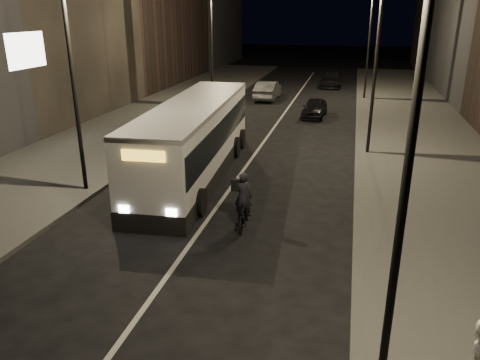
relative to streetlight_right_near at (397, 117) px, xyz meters
The scene contains 13 objects.
ground 8.55m from the streetlight_right_near, 143.12° to the left, with size 180.00×180.00×0.00m, color black.
sidewalk_right 19.02m from the streetlight_right_near, 80.02° to the left, with size 7.00×70.00×0.16m, color #3C3C39.
sidewalk_left 23.31m from the streetlight_right_near, 127.54° to the left, with size 7.00×70.00×0.16m, color #3C3C39.
streetlight_right_near is the anchor object (origin of this frame).
streetlight_right_mid 16.00m from the streetlight_right_near, 90.00° to the left, with size 1.20×0.44×8.12m.
streetlight_right_far 32.00m from the streetlight_right_near, 90.00° to the left, with size 1.20×0.44×8.12m.
streetlight_left_near 13.33m from the streetlight_right_near, 143.12° to the left, with size 1.20×0.44×8.12m.
streetlight_left_far 28.10m from the streetlight_right_near, 112.30° to the left, with size 1.20×0.44×8.12m.
city_bus 13.70m from the streetlight_right_near, 123.32° to the left, with size 3.45×12.23×3.26m.
cyclist_on_bicycle 8.80m from the streetlight_right_near, 122.12° to the left, with size 0.72×1.79×2.02m.
car_near 25.09m from the streetlight_right_near, 97.36° to the left, with size 1.48×3.68×1.25m, color black.
car_mid 31.54m from the streetlight_right_near, 103.88° to the left, with size 1.60×4.59×1.51m, color #3B3B3E.
car_far 38.92m from the streetlight_right_near, 94.05° to the left, with size 2.02×4.98×1.44m, color black.
Camera 1 is at (4.60, -11.76, 6.98)m, focal length 35.00 mm.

